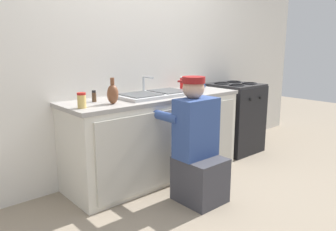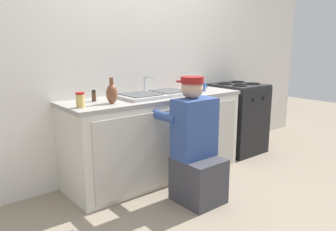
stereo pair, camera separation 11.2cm
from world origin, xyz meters
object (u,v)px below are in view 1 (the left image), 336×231
(vase_decorative, at_px, (113,94))
(spice_bottle_pepper, at_px, (94,96))
(stove_range, at_px, (234,117))
(soda_cup_red, at_px, (184,83))
(coffee_mug, at_px, (200,87))
(cell_phone, at_px, (190,88))
(plumber_person, at_px, (197,150))
(sink_double_basin, at_px, (155,94))
(condiment_jar, at_px, (82,100))

(vase_decorative, relative_size, spice_bottle_pepper, 2.19)
(stove_range, relative_size, soda_cup_red, 5.89)
(soda_cup_red, xyz_separation_m, spice_bottle_pepper, (-1.15, -0.03, -0.02))
(soda_cup_red, bearing_deg, coffee_mug, -62.14)
(cell_phone, bearing_deg, plumber_person, -131.43)
(sink_double_basin, distance_m, vase_decorative, 0.58)
(plumber_person, bearing_deg, coffee_mug, 42.09)
(stove_range, height_order, coffee_mug, coffee_mug)
(sink_double_basin, height_order, soda_cup_red, sink_double_basin)
(stove_range, xyz_separation_m, soda_cup_red, (-0.81, 0.11, 0.49))
(plumber_person, xyz_separation_m, condiment_jar, (-0.80, 0.55, 0.47))
(vase_decorative, distance_m, cell_phone, 1.25)
(soda_cup_red, xyz_separation_m, cell_phone, (0.15, 0.04, -0.07))
(cell_phone, height_order, coffee_mug, coffee_mug)
(sink_double_basin, relative_size, plumber_person, 0.72)
(plumber_person, relative_size, condiment_jar, 8.63)
(soda_cup_red, bearing_deg, cell_phone, 14.19)
(vase_decorative, bearing_deg, spice_bottle_pepper, 110.30)
(sink_double_basin, relative_size, cell_phone, 5.71)
(stove_range, distance_m, spice_bottle_pepper, 2.02)
(stove_range, bearing_deg, spice_bottle_pepper, 177.45)
(spice_bottle_pepper, bearing_deg, soda_cup_red, 1.36)
(cell_phone, xyz_separation_m, condiment_jar, (-1.52, -0.27, 0.06))
(coffee_mug, bearing_deg, vase_decorative, -177.52)
(stove_range, xyz_separation_m, plumber_person, (-1.38, -0.66, 0.02))
(condiment_jar, bearing_deg, cell_phone, 9.97)
(coffee_mug, bearing_deg, condiment_jar, -177.91)
(sink_double_basin, relative_size, coffee_mug, 6.35)
(vase_decorative, height_order, condiment_jar, vase_decorative)
(sink_double_basin, height_order, stove_range, sink_double_basin)
(plumber_person, bearing_deg, condiment_jar, 145.61)
(vase_decorative, bearing_deg, sink_double_basin, 11.46)
(soda_cup_red, relative_size, condiment_jar, 1.19)
(vase_decorative, xyz_separation_m, condiment_jar, (-0.30, -0.00, -0.03))
(plumber_person, relative_size, spice_bottle_pepper, 10.52)
(cell_phone, bearing_deg, soda_cup_red, -165.81)
(cell_phone, distance_m, coffee_mug, 0.22)
(vase_decorative, relative_size, cell_phone, 1.64)
(sink_double_basin, bearing_deg, vase_decorative, -168.54)
(spice_bottle_pepper, bearing_deg, vase_decorative, -69.70)
(vase_decorative, bearing_deg, condiment_jar, -179.47)
(coffee_mug, xyz_separation_m, spice_bottle_pepper, (-1.24, 0.15, 0.00))
(cell_phone, distance_m, spice_bottle_pepper, 1.30)
(spice_bottle_pepper, bearing_deg, stove_range, -2.55)
(sink_double_basin, distance_m, plumber_person, 0.79)
(sink_double_basin, distance_m, spice_bottle_pepper, 0.65)
(sink_double_basin, bearing_deg, condiment_jar, -172.25)
(vase_decorative, relative_size, coffee_mug, 1.83)
(sink_double_basin, height_order, vase_decorative, vase_decorative)
(cell_phone, height_order, condiment_jar, condiment_jar)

